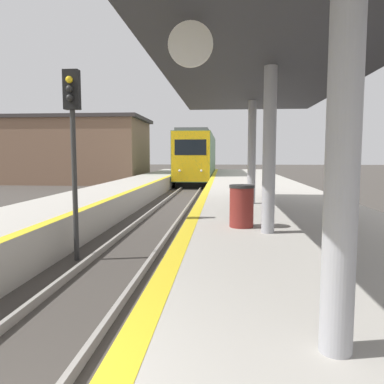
% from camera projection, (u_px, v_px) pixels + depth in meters
% --- Properties ---
extents(train, '(2.88, 16.34, 4.55)m').
position_uv_depth(train, '(198.00, 157.00, 35.05)').
color(train, black).
rests_on(train, ground).
extents(signal_near, '(0.36, 0.31, 4.47)m').
position_uv_depth(signal_near, '(73.00, 129.00, 8.68)').
color(signal_near, '#2D2D2D').
rests_on(signal_near, ground).
extents(station_canopy, '(4.37, 13.73, 3.46)m').
position_uv_depth(station_canopy, '(271.00, 65.00, 7.18)').
color(station_canopy, '#99999E').
rests_on(station_canopy, platform_right).
extents(trash_bin, '(0.54, 0.54, 0.91)m').
position_uv_depth(trash_bin, '(242.00, 206.00, 8.06)').
color(trash_bin, maroon).
rests_on(trash_bin, platform_right).
extents(station_building, '(14.62, 7.73, 5.90)m').
position_uv_depth(station_building, '(67.00, 150.00, 34.37)').
color(station_building, brown).
rests_on(station_building, ground).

